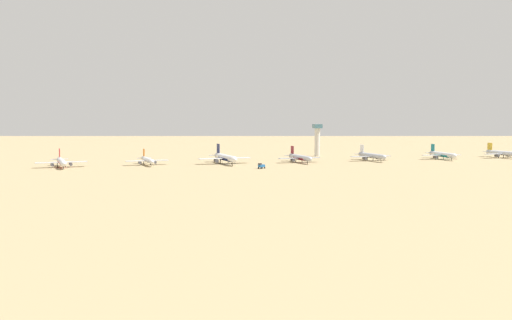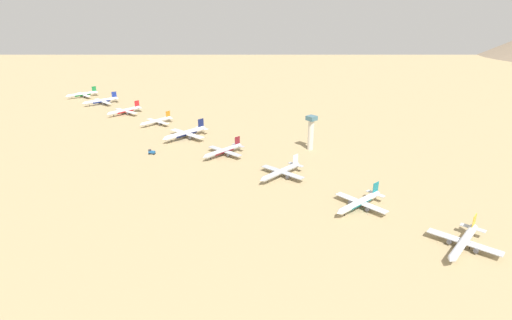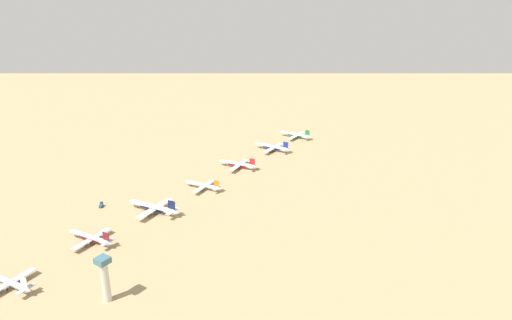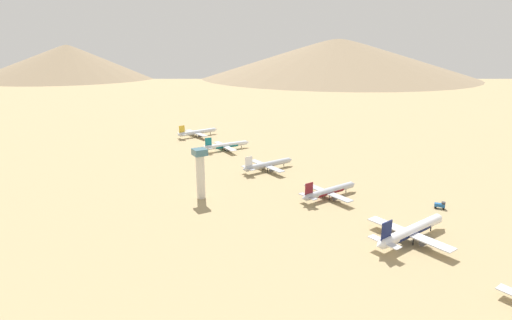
{
  "view_description": "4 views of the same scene",
  "coord_description": "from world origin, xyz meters",
  "px_view_note": "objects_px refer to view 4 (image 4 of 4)",
  "views": [
    {
      "loc": [
        440.41,
        -84.41,
        38.53
      ],
      "look_at": [
        11.69,
        20.14,
        3.57
      ],
      "focal_mm": 41.57,
      "sensor_mm": 36.0,
      "label": 1
    },
    {
      "loc": [
        188.11,
        302.63,
        112.12
      ],
      "look_at": [
        -0.83,
        93.43,
        5.55
      ],
      "focal_mm": 28.68,
      "sensor_mm": 36.0,
      "label": 2
    },
    {
      "loc": [
        -255.6,
        229.62,
        168.89
      ],
      "look_at": [
        -7.85,
        -139.41,
        4.4
      ],
      "focal_mm": 32.08,
      "sensor_mm": 36.0,
      "label": 3
    },
    {
      "loc": [
        -142.07,
        -108.25,
        84.65
      ],
      "look_at": [
        -6.27,
        126.62,
        6.46
      ],
      "focal_mm": 28.53,
      "sensor_mm": 36.0,
      "label": 4
    }
  ],
  "objects_px": {
    "control_tower": "(200,171)",
    "parked_jet_7": "(226,145)",
    "service_truck": "(440,205)",
    "parked_jet_6": "(268,165)",
    "parked_jet_4": "(411,231)",
    "parked_jet_5": "(329,191)",
    "parked_jet_8": "(197,132)"
  },
  "relations": [
    {
      "from": "parked_jet_7",
      "to": "service_truck",
      "type": "xyz_separation_m",
      "value": [
        44.63,
        -167.36,
        -1.98
      ]
    },
    {
      "from": "parked_jet_4",
      "to": "parked_jet_7",
      "type": "distance_m",
      "value": 184.53
    },
    {
      "from": "parked_jet_5",
      "to": "parked_jet_8",
      "type": "distance_m",
      "value": 184.91
    },
    {
      "from": "parked_jet_4",
      "to": "service_truck",
      "type": "distance_m",
      "value": 47.12
    },
    {
      "from": "parked_jet_4",
      "to": "parked_jet_5",
      "type": "distance_m",
      "value": 58.8
    },
    {
      "from": "control_tower",
      "to": "parked_jet_7",
      "type": "bearing_deg",
      "value": 56.48
    },
    {
      "from": "parked_jet_4",
      "to": "control_tower",
      "type": "xyz_separation_m",
      "value": [
        -60.03,
        95.17,
        11.27
      ]
    },
    {
      "from": "parked_jet_4",
      "to": "parked_jet_8",
      "type": "height_order",
      "value": "parked_jet_4"
    },
    {
      "from": "parked_jet_4",
      "to": "control_tower",
      "type": "relative_size",
      "value": 1.74
    },
    {
      "from": "parked_jet_4",
      "to": "control_tower",
      "type": "bearing_deg",
      "value": 122.24
    },
    {
      "from": "parked_jet_6",
      "to": "control_tower",
      "type": "height_order",
      "value": "control_tower"
    },
    {
      "from": "parked_jet_4",
      "to": "parked_jet_6",
      "type": "distance_m",
      "value": 120.4
    },
    {
      "from": "parked_jet_6",
      "to": "parked_jet_7",
      "type": "relative_size",
      "value": 1.02
    },
    {
      "from": "parked_jet_6",
      "to": "service_truck",
      "type": "distance_m",
      "value": 112.28
    },
    {
      "from": "parked_jet_6",
      "to": "service_truck",
      "type": "relative_size",
      "value": 7.67
    },
    {
      "from": "parked_jet_4",
      "to": "parked_jet_7",
      "type": "xyz_separation_m",
      "value": [
        -0.84,
        184.53,
        -0.75
      ]
    },
    {
      "from": "parked_jet_7",
      "to": "control_tower",
      "type": "distance_m",
      "value": 107.86
    },
    {
      "from": "parked_jet_7",
      "to": "control_tower",
      "type": "xyz_separation_m",
      "value": [
        -59.19,
        -89.36,
        12.02
      ]
    },
    {
      "from": "parked_jet_6",
      "to": "parked_jet_7",
      "type": "height_order",
      "value": "parked_jet_6"
    },
    {
      "from": "parked_jet_4",
      "to": "parked_jet_5",
      "type": "xyz_separation_m",
      "value": [
        2.59,
        58.73,
        -0.74
      ]
    },
    {
      "from": "parked_jet_6",
      "to": "parked_jet_8",
      "type": "bearing_deg",
      "value": 90.88
    },
    {
      "from": "parked_jet_7",
      "to": "control_tower",
      "type": "height_order",
      "value": "control_tower"
    },
    {
      "from": "parked_jet_5",
      "to": "parked_jet_7",
      "type": "height_order",
      "value": "parked_jet_5"
    },
    {
      "from": "parked_jet_5",
      "to": "parked_jet_7",
      "type": "bearing_deg",
      "value": 91.56
    },
    {
      "from": "parked_jet_7",
      "to": "parked_jet_8",
      "type": "height_order",
      "value": "parked_jet_8"
    },
    {
      "from": "parked_jet_6",
      "to": "parked_jet_8",
      "type": "xyz_separation_m",
      "value": [
        -1.89,
        123.19,
        -0.02
      ]
    },
    {
      "from": "parked_jet_6",
      "to": "control_tower",
      "type": "xyz_separation_m",
      "value": [
        -59.7,
        -25.23,
        11.89
      ]
    },
    {
      "from": "service_truck",
      "to": "control_tower",
      "type": "height_order",
      "value": "control_tower"
    },
    {
      "from": "parked_jet_6",
      "to": "parked_jet_5",
      "type": "bearing_deg",
      "value": -87.3
    },
    {
      "from": "parked_jet_5",
      "to": "control_tower",
      "type": "bearing_deg",
      "value": 149.81
    },
    {
      "from": "parked_jet_4",
      "to": "parked_jet_6",
      "type": "height_order",
      "value": "parked_jet_4"
    },
    {
      "from": "parked_jet_5",
      "to": "parked_jet_8",
      "type": "bearing_deg",
      "value": 91.49
    }
  ]
}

